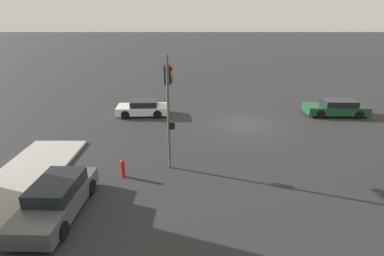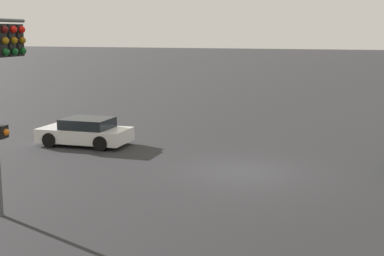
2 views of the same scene
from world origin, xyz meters
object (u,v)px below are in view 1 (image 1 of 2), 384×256
(crossing_car_0, at_px, (143,108))
(crossing_car_1, at_px, (336,108))
(parked_car_0, at_px, (57,198))
(traffic_signal, at_px, (168,87))
(fire_hydrant, at_px, (123,168))

(crossing_car_0, bearing_deg, crossing_car_1, 176.95)
(crossing_car_1, distance_m, parked_car_0, 21.43)
(traffic_signal, relative_size, crossing_car_1, 1.21)
(traffic_signal, bearing_deg, parked_car_0, -139.42)
(crossing_car_0, bearing_deg, fire_hydrant, 90.20)
(crossing_car_1, bearing_deg, fire_hydrant, 35.39)
(fire_hydrant, bearing_deg, crossing_car_1, -146.37)
(traffic_signal, height_order, parked_car_0, traffic_signal)
(traffic_signal, distance_m, fire_hydrant, 4.61)
(crossing_car_0, bearing_deg, parked_car_0, 80.71)
(traffic_signal, bearing_deg, crossing_car_1, 27.30)
(traffic_signal, height_order, fire_hydrant, traffic_signal)
(crossing_car_1, bearing_deg, traffic_signal, 35.13)
(crossing_car_0, height_order, crossing_car_1, crossing_car_1)
(crossing_car_0, xyz_separation_m, fire_hydrant, (-0.54, 10.08, -0.11))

